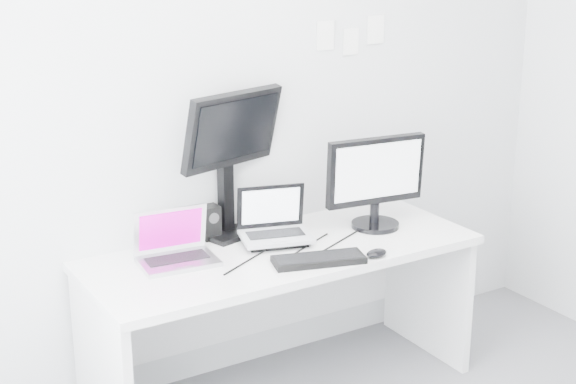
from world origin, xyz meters
The scene contains 12 objects.
back_wall centered at (0.00, 1.60, 1.35)m, with size 3.60×3.60×0.00m, color silver.
desk centered at (0.00, 1.25, 0.36)m, with size 1.80×0.70×0.73m, color white.
macbook centered at (-0.48, 1.33, 0.85)m, with size 0.33×0.25×0.25m, color #ACACB1.
speaker centered at (-0.22, 1.53, 0.81)m, with size 0.08×0.08×0.16m, color black.
dell_laptop centered at (0.01, 1.31, 0.86)m, with size 0.32×0.25×0.26m, color #B3B5BB.
rear_monitor centered at (-0.11, 1.53, 1.09)m, with size 0.52×0.19×0.71m, color black.
samsung_monitor centered at (0.53, 1.26, 0.96)m, with size 0.50×0.23×0.46m, color black.
keyboard centered at (0.05, 1.02, 0.74)m, with size 0.40×0.14×0.03m, color black.
mouse centered at (0.30, 0.95, 0.75)m, with size 0.10×0.07×0.03m, color black.
wall_note_0 centered at (0.45, 1.59, 1.62)m, with size 0.10×0.00×0.14m, color white.
wall_note_1 centered at (0.60, 1.59, 1.58)m, with size 0.09×0.00×0.13m, color white.
wall_note_2 centered at (0.75, 1.59, 1.63)m, with size 0.10×0.00×0.14m, color white.
Camera 1 is at (-1.85, -1.86, 2.13)m, focal length 53.48 mm.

